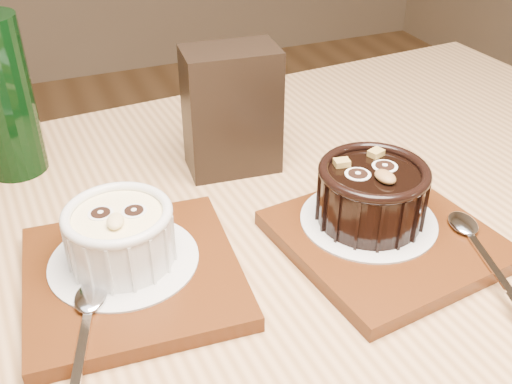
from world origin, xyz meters
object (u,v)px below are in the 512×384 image
tray_right (385,239)px  ramekin_white (120,233)px  condiment_stand (232,111)px  green_bottle (0,91)px  tray_left (133,276)px  ramekin_dark (372,191)px  table (243,357)px

tray_right → ramekin_white: bearing=167.7°
ramekin_white → condiment_stand: size_ratio=0.66×
tray_right → green_bottle: size_ratio=0.73×
tray_left → condiment_stand: bearing=45.7°
ramekin_white → condiment_stand: condiment_stand is taller
ramekin_white → condiment_stand: 0.21m
ramekin_dark → condiment_stand: bearing=108.9°
condiment_stand → green_bottle: green_bottle is taller
table → tray_right: 0.18m
tray_left → tray_right: bearing=-9.2°
tray_right → green_bottle: green_bottle is taller
ramekin_white → ramekin_dark: bearing=7.9°
tray_right → green_bottle: (-0.31, 0.28, 0.09)m
ramekin_white → green_bottle: green_bottle is taller
ramekin_dark → green_bottle: green_bottle is taller
tray_right → tray_left: bearing=170.8°
tray_right → condiment_stand: size_ratio=1.29×
table → ramekin_dark: 0.20m
table → ramekin_white: (-0.09, 0.05, 0.14)m
condiment_stand → ramekin_dark: bearing=-65.7°
ramekin_white → tray_right: ramekin_white is taller
ramekin_dark → green_bottle: bearing=134.5°
tray_left → ramekin_white: 0.04m
tray_left → green_bottle: 0.27m
tray_left → green_bottle: (-0.08, 0.24, 0.09)m
tray_right → ramekin_dark: size_ratio=1.75×
tray_left → tray_right: (0.23, -0.04, 0.00)m
condiment_stand → green_bottle: (-0.23, 0.09, 0.03)m
table → ramekin_white: 0.17m
tray_left → table: bearing=-24.5°
table → condiment_stand: size_ratio=8.96×
ramekin_white → tray_left: bearing=-59.0°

